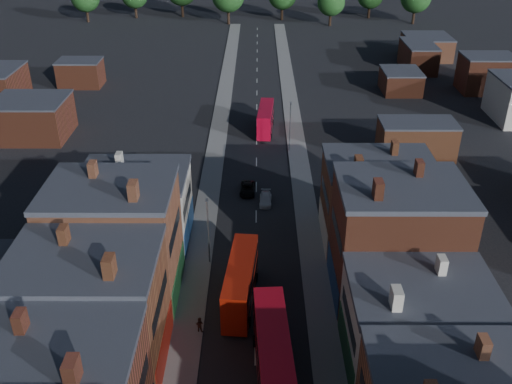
{
  "coord_description": "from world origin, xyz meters",
  "views": [
    {
      "loc": [
        0.2,
        -22.35,
        37.89
      ],
      "look_at": [
        0.0,
        35.16,
        6.25
      ],
      "focal_mm": 40.0,
      "sensor_mm": 36.0,
      "label": 1
    }
  ],
  "objects_px": {
    "bus_1": "(273,353)",
    "car_3": "(266,199)",
    "bus_2": "(266,119)",
    "car_2": "(248,189)",
    "bus_0": "(241,282)",
    "ped_1": "(199,324)"
  },
  "relations": [
    {
      "from": "car_2",
      "to": "car_3",
      "type": "bearing_deg",
      "value": -47.29
    },
    {
      "from": "car_2",
      "to": "ped_1",
      "type": "distance_m",
      "value": 27.85
    },
    {
      "from": "car_3",
      "to": "ped_1",
      "type": "distance_m",
      "value": 25.58
    },
    {
      "from": "car_2",
      "to": "ped_1",
      "type": "relative_size",
      "value": 2.75
    },
    {
      "from": "bus_2",
      "to": "ped_1",
      "type": "height_order",
      "value": "bus_2"
    },
    {
      "from": "bus_0",
      "to": "bus_1",
      "type": "height_order",
      "value": "bus_1"
    },
    {
      "from": "bus_2",
      "to": "ped_1",
      "type": "bearing_deg",
      "value": -93.5
    },
    {
      "from": "bus_0",
      "to": "car_2",
      "type": "relative_size",
      "value": 2.54
    },
    {
      "from": "bus_1",
      "to": "car_3",
      "type": "relative_size",
      "value": 3.04
    },
    {
      "from": "ped_1",
      "to": "bus_1",
      "type": "bearing_deg",
      "value": 155.99
    },
    {
      "from": "bus_2",
      "to": "ped_1",
      "type": "xyz_separation_m",
      "value": [
        -6.8,
        -49.27,
        -1.4
      ]
    },
    {
      "from": "bus_0",
      "to": "car_3",
      "type": "relative_size",
      "value": 2.82
    },
    {
      "from": "car_3",
      "to": "car_2",
      "type": "bearing_deg",
      "value": 132.62
    },
    {
      "from": "bus_0",
      "to": "ped_1",
      "type": "xyz_separation_m",
      "value": [
        -3.8,
        -4.43,
        -1.63
      ]
    },
    {
      "from": "bus_2",
      "to": "ped_1",
      "type": "relative_size",
      "value": 6.34
    },
    {
      "from": "bus_2",
      "to": "bus_1",
      "type": "bearing_deg",
      "value": -85.64
    },
    {
      "from": "bus_0",
      "to": "bus_2",
      "type": "relative_size",
      "value": 1.1
    },
    {
      "from": "car_3",
      "to": "bus_2",
      "type": "bearing_deg",
      "value": 91.14
    },
    {
      "from": "bus_0",
      "to": "ped_1",
      "type": "height_order",
      "value": "bus_0"
    },
    {
      "from": "bus_2",
      "to": "car_3",
      "type": "bearing_deg",
      "value": -86.25
    },
    {
      "from": "bus_2",
      "to": "car_3",
      "type": "height_order",
      "value": "bus_2"
    },
    {
      "from": "bus_0",
      "to": "bus_1",
      "type": "distance_m",
      "value": 10.41
    }
  ]
}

